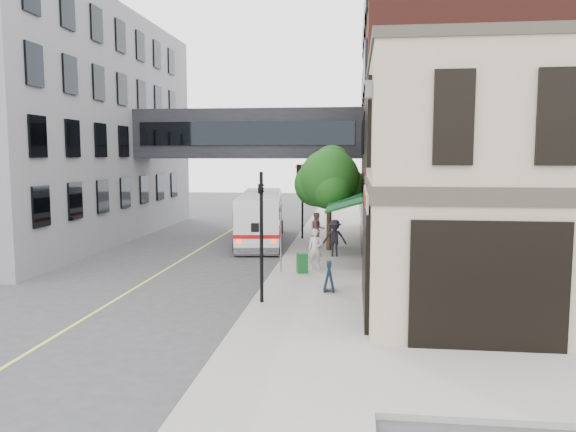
% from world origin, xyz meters
% --- Properties ---
extents(ground, '(120.00, 120.00, 0.00)m').
position_xyz_m(ground, '(0.00, 0.00, 0.00)').
color(ground, '#38383A').
rests_on(ground, ground).
extents(sidewalk_main, '(4.00, 60.00, 0.15)m').
position_xyz_m(sidewalk_main, '(2.00, 14.00, 0.07)').
color(sidewalk_main, gray).
rests_on(sidewalk_main, ground).
extents(corner_building, '(10.19, 8.12, 8.45)m').
position_xyz_m(corner_building, '(8.97, 2.00, 4.21)').
color(corner_building, tan).
rests_on(corner_building, ground).
extents(brick_building, '(13.76, 18.00, 14.00)m').
position_xyz_m(brick_building, '(9.98, 15.00, 6.99)').
color(brick_building, '#491D17').
rests_on(brick_building, ground).
extents(opposite_building, '(14.00, 24.00, 14.00)m').
position_xyz_m(opposite_building, '(-17.00, 16.00, 7.00)').
color(opposite_building, slate).
rests_on(opposite_building, ground).
extents(skyway_bridge, '(14.00, 3.18, 3.00)m').
position_xyz_m(skyway_bridge, '(-3.00, 18.00, 6.50)').
color(skyway_bridge, black).
rests_on(skyway_bridge, ground).
extents(traffic_signal_near, '(0.44, 0.22, 4.60)m').
position_xyz_m(traffic_signal_near, '(0.37, 2.00, 2.98)').
color(traffic_signal_near, black).
rests_on(traffic_signal_near, sidewalk_main).
extents(traffic_signal_far, '(0.53, 0.28, 4.50)m').
position_xyz_m(traffic_signal_far, '(0.26, 17.00, 3.34)').
color(traffic_signal_far, black).
rests_on(traffic_signal_far, sidewalk_main).
extents(street_sign_pole, '(0.08, 0.75, 3.00)m').
position_xyz_m(street_sign_pole, '(0.39, 7.00, 1.93)').
color(street_sign_pole, gray).
rests_on(street_sign_pole, sidewalk_main).
extents(street_tree, '(3.80, 3.20, 5.60)m').
position_xyz_m(street_tree, '(2.19, 13.22, 3.91)').
color(street_tree, '#382619').
rests_on(street_tree, sidewalk_main).
extents(lane_marking, '(0.12, 40.00, 0.01)m').
position_xyz_m(lane_marking, '(-5.00, 10.00, 0.01)').
color(lane_marking, '#D8CC4C').
rests_on(lane_marking, ground).
extents(bus, '(3.68, 10.95, 2.89)m').
position_xyz_m(bus, '(-2.06, 16.41, 1.62)').
color(bus, white).
rests_on(bus, ground).
extents(pedestrian_a, '(0.71, 0.53, 1.79)m').
position_xyz_m(pedestrian_a, '(1.83, 7.96, 1.04)').
color(pedestrian_a, silver).
rests_on(pedestrian_a, sidewalk_main).
extents(pedestrian_b, '(1.10, 0.96, 1.90)m').
position_xyz_m(pedestrian_b, '(1.51, 14.05, 1.10)').
color(pedestrian_b, '#CD858F').
rests_on(pedestrian_b, sidewalk_main).
extents(pedestrian_c, '(1.21, 0.72, 1.85)m').
position_xyz_m(pedestrian_c, '(2.57, 11.14, 1.08)').
color(pedestrian_c, black).
rests_on(pedestrian_c, sidewalk_main).
extents(newspaper_box, '(0.53, 0.50, 0.85)m').
position_xyz_m(newspaper_box, '(1.33, 6.98, 0.58)').
color(newspaper_box, '#145822').
rests_on(newspaper_box, sidewalk_main).
extents(sandwich_board, '(0.42, 0.63, 1.10)m').
position_xyz_m(sandwich_board, '(2.63, 3.88, 0.70)').
color(sandwich_board, black).
rests_on(sandwich_board, sidewalk_main).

